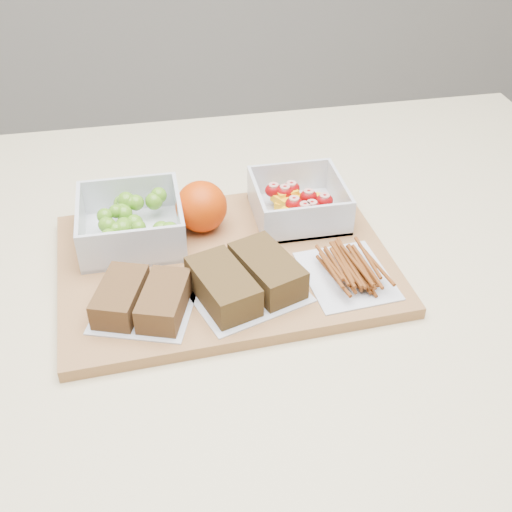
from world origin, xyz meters
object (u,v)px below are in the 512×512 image
object	(u,v)px
cutting_board	(225,264)
sandwich_bag_center	(245,279)
orange	(201,206)
sandwich_bag_left	(142,299)
grape_container	(132,222)
pretzel_bag	(347,268)
fruit_container	(298,203)

from	to	relation	value
cutting_board	sandwich_bag_center	xyz separation A→B (m)	(0.01, -0.07, 0.03)
orange	sandwich_bag_left	xyz separation A→B (m)	(-0.09, -0.15, -0.02)
cutting_board	sandwich_bag_left	bearing A→B (deg)	-146.59
grape_container	pretzel_bag	distance (m)	0.29
cutting_board	fruit_container	bearing A→B (deg)	31.47
cutting_board	pretzel_bag	size ratio (longest dim) A/B	3.23
cutting_board	fruit_container	xyz separation A→B (m)	(0.12, 0.08, 0.03)
cutting_board	fruit_container	distance (m)	0.14
cutting_board	grape_container	size ratio (longest dim) A/B	3.13
grape_container	sandwich_bag_center	distance (m)	0.19
fruit_container	orange	distance (m)	0.14
fruit_container	pretzel_bag	xyz separation A→B (m)	(0.03, -0.14, -0.01)
orange	sandwich_bag_center	bearing A→B (deg)	-76.57
cutting_board	fruit_container	size ratio (longest dim) A/B	3.42
sandwich_bag_center	grape_container	bearing A→B (deg)	132.49
grape_container	sandwich_bag_left	distance (m)	0.15
cutting_board	sandwich_bag_left	world-z (taller)	sandwich_bag_left
fruit_container	pretzel_bag	world-z (taller)	fruit_container
cutting_board	sandwich_bag_left	distance (m)	0.14
orange	grape_container	bearing A→B (deg)	-177.59
cutting_board	orange	size ratio (longest dim) A/B	6.02
orange	sandwich_bag_center	world-z (taller)	orange
grape_container	cutting_board	bearing A→B (deg)	-31.99
grape_container	sandwich_bag_center	size ratio (longest dim) A/B	0.84
sandwich_bag_left	orange	bearing A→B (deg)	60.08
sandwich_bag_center	pretzel_bag	world-z (taller)	sandwich_bag_center
orange	pretzel_bag	world-z (taller)	orange
fruit_container	orange	world-z (taller)	orange
sandwich_bag_left	pretzel_bag	size ratio (longest dim) A/B	1.05
grape_container	sandwich_bag_center	bearing A→B (deg)	-47.51
cutting_board	sandwich_bag_center	size ratio (longest dim) A/B	2.63
orange	pretzel_bag	xyz separation A→B (m)	(0.16, -0.14, -0.02)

